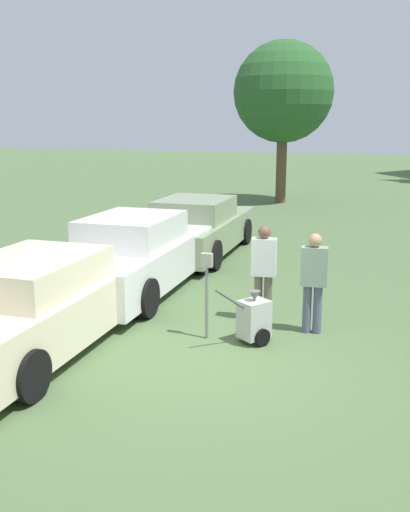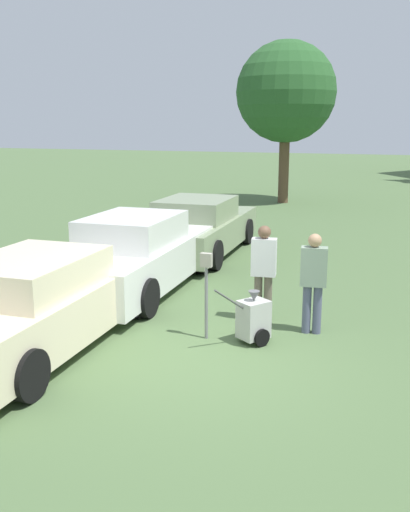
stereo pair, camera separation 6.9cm
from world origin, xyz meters
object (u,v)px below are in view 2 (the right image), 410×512
parked_car_white (137,255)px  equipment_cart (253,319)px  parked_car_cream (40,304)px  person_worker (264,268)px  parked_car_sage (198,228)px  person_supervisor (313,278)px  parking_meter (206,280)px

parked_car_white → equipment_cart: (3.03, -2.03, -0.34)m
parked_car_white → parked_car_cream: bearing=-92.3°
equipment_cart → person_worker: bearing=130.6°
parked_car_white → parked_car_sage: 3.58m
parked_car_white → equipment_cart: size_ratio=5.19×
parked_car_cream → parked_car_white: bearing=87.7°
parked_car_white → equipment_cart: parked_car_white is taller
parked_car_cream → person_supervisor: size_ratio=3.22×
parked_car_white → person_worker: (2.92, -0.99, 0.23)m
parked_car_sage → equipment_cart: parked_car_sage is taller
parking_meter → person_supervisor: person_supervisor is taller
parked_car_sage → parking_meter: bearing=-70.5°
parked_car_cream → parked_car_white: (0.00, 3.28, 0.05)m
parking_meter → parked_car_cream: bearing=-153.0°
parked_car_white → parked_car_sage: bearing=87.7°
parking_meter → person_supervisor: 1.75m
parking_meter → equipment_cart: 0.96m
parked_car_cream → parking_meter: (2.28, 1.16, 0.29)m
parked_car_sage → person_worker: 5.42m
parked_car_cream → equipment_cart: bearing=20.0°
person_worker → equipment_cart: person_worker is taller
parked_car_sage → parking_meter: parked_car_sage is taller
parked_car_cream → parking_meter: parked_car_cream is taller
parked_car_sage → person_supervisor: (3.82, -4.86, 0.25)m
parked_car_cream → parked_car_white: size_ratio=1.03×
parking_meter → parked_car_white: bearing=137.2°
person_supervisor → equipment_cart: size_ratio=1.67×
parking_meter → equipment_cart: bearing=6.4°
parked_car_sage → equipment_cart: 6.38m
parked_car_white → person_worker: 3.09m
person_supervisor → parked_car_cream: bearing=18.9°
parked_car_white → parked_car_sage: size_ratio=1.00×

